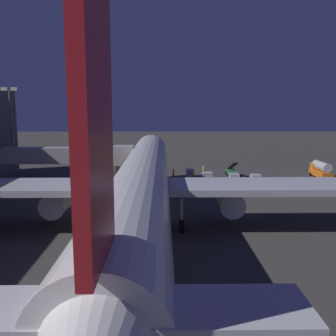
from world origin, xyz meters
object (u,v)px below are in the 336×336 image
(baggage_container_spare, at_px, (234,178))
(ground_crew_marshaller_fwd, at_px, (204,170))
(jet_bridge, at_px, (79,155))
(airliner_at_gate, at_px, (142,183))
(apron_floodlight_mast, at_px, (12,126))
(traffic_cone_nose_starboard, at_px, (140,177))
(ground_crew_near_nose_gear, at_px, (193,175))
(baggage_container_near_belt, at_px, (207,176))
(ground_crew_by_belt_loader, at_px, (173,173))
(baggage_container_mid_row, at_px, (256,179))
(traffic_cone_nose_port, at_px, (163,176))
(fuel_tanker, at_px, (321,169))
(baggage_container_far_row, at_px, (190,173))
(belt_loader, at_px, (232,172))

(baggage_container_spare, height_order, ground_crew_marshaller_fwd, ground_crew_marshaller_fwd)
(jet_bridge, bearing_deg, airliner_at_gate, 117.06)
(apron_floodlight_mast, bearing_deg, traffic_cone_nose_starboard, -179.50)
(airliner_at_gate, xyz_separation_m, ground_crew_near_nose_gear, (-7.68, -29.43, -4.48))
(jet_bridge, distance_m, baggage_container_near_belt, 23.54)
(baggage_container_near_belt, bearing_deg, ground_crew_by_belt_loader, -17.24)
(jet_bridge, bearing_deg, baggage_container_mid_row, -170.86)
(baggage_container_near_belt, height_order, traffic_cone_nose_port, baggage_container_near_belt)
(baggage_container_spare, relative_size, ground_crew_near_nose_gear, 0.95)
(apron_floodlight_mast, xyz_separation_m, fuel_tanker, (-57.35, 0.24, -8.13))
(apron_floodlight_mast, distance_m, traffic_cone_nose_starboard, 25.16)
(baggage_container_mid_row, xyz_separation_m, ground_crew_by_belt_loader, (14.31, -5.06, 0.19))
(baggage_container_far_row, relative_size, ground_crew_by_belt_loader, 1.06)
(fuel_tanker, bearing_deg, baggage_container_far_row, -4.21)
(apron_floodlight_mast, relative_size, traffic_cone_nose_starboard, 30.40)
(baggage_container_spare, distance_m, ground_crew_near_nose_gear, 7.33)
(airliner_at_gate, bearing_deg, apron_floodlight_mast, -51.37)
(belt_loader, bearing_deg, baggage_container_near_belt, 35.52)
(traffic_cone_nose_port, bearing_deg, belt_loader, -172.60)
(belt_loader, bearing_deg, traffic_cone_nose_starboard, 5.58)
(traffic_cone_nose_starboard, bearing_deg, jet_bridge, 47.44)
(jet_bridge, xyz_separation_m, baggage_container_near_belt, (-21.62, -7.95, -4.86))
(apron_floodlight_mast, height_order, ground_crew_by_belt_loader, apron_floodlight_mast)
(baggage_container_near_belt, bearing_deg, traffic_cone_nose_port, -13.85)
(belt_loader, distance_m, baggage_container_spare, 6.13)
(traffic_cone_nose_port, xyz_separation_m, traffic_cone_nose_starboard, (4.40, 0.00, 0.00))
(ground_crew_marshaller_fwd, distance_m, traffic_cone_nose_starboard, 12.74)
(baggage_container_far_row, xyz_separation_m, traffic_cone_nose_port, (5.15, 1.36, -0.46))
(airliner_at_gate, relative_size, baggage_container_near_belt, 36.09)
(ground_crew_by_belt_loader, distance_m, ground_crew_marshaller_fwd, 6.74)
(traffic_cone_nose_starboard, bearing_deg, baggage_container_near_belt, 170.92)
(apron_floodlight_mast, bearing_deg, ground_crew_by_belt_loader, -179.78)
(airliner_at_gate, relative_size, belt_loader, 8.52)
(baggage_container_far_row, relative_size, traffic_cone_nose_port, 3.33)
(traffic_cone_nose_starboard, bearing_deg, ground_crew_marshaller_fwd, -166.52)
(baggage_container_far_row, height_order, traffic_cone_nose_port, baggage_container_far_row)
(baggage_container_spare, bearing_deg, ground_crew_by_belt_loader, -21.85)
(belt_loader, bearing_deg, fuel_tanker, 172.42)
(ground_crew_near_nose_gear, relative_size, traffic_cone_nose_port, 3.20)
(traffic_cone_nose_starboard, bearing_deg, belt_loader, -174.42)
(jet_bridge, bearing_deg, baggage_container_spare, -167.96)
(ground_crew_near_nose_gear, bearing_deg, ground_crew_by_belt_loader, -36.33)
(fuel_tanker, relative_size, ground_crew_marshaller_fwd, 3.50)
(apron_floodlight_mast, relative_size, fuel_tanker, 2.60)
(traffic_cone_nose_port, distance_m, traffic_cone_nose_starboard, 4.40)
(jet_bridge, bearing_deg, baggage_container_near_belt, -159.82)
(fuel_tanker, distance_m, ground_crew_marshaller_fwd, 21.96)
(baggage_container_mid_row, bearing_deg, airliner_at_gate, 55.60)
(baggage_container_spare, relative_size, traffic_cone_nose_starboard, 3.04)
(ground_crew_near_nose_gear, xyz_separation_m, ground_crew_by_belt_loader, (3.52, -2.59, -0.01))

